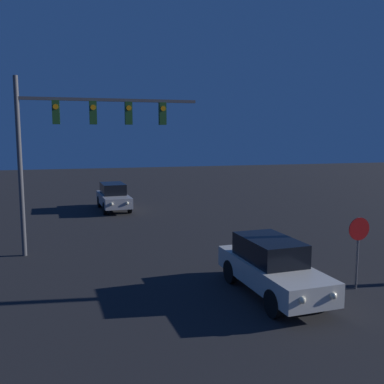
% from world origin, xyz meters
% --- Properties ---
extents(car_near, '(1.84, 4.60, 1.67)m').
position_xyz_m(car_near, '(1.54, 9.53, 0.86)').
color(car_near, beige).
rests_on(car_near, ground_plane).
extents(car_far, '(1.86, 4.60, 1.67)m').
position_xyz_m(car_far, '(-1.57, 25.35, 0.86)').
color(car_far, '#99999E').
rests_on(car_far, ground_plane).
extents(traffic_signal_mast, '(7.04, 0.30, 6.89)m').
position_xyz_m(traffic_signal_mast, '(-3.71, 15.90, 4.86)').
color(traffic_signal_mast, '#4C4C51').
rests_on(traffic_signal_mast, ground_plane).
extents(stop_sign, '(0.70, 0.07, 2.23)m').
position_xyz_m(stop_sign, '(4.27, 9.25, 1.56)').
color(stop_sign, '#4C4C51').
rests_on(stop_sign, ground_plane).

